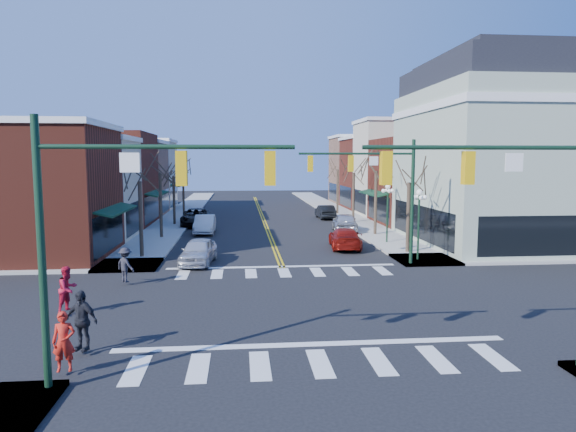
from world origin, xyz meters
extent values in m
plane|color=black|center=(0.00, 0.00, 0.00)|extent=(160.00, 160.00, 0.00)
cube|color=#9E9B93|center=(-8.75, 20.00, 0.07)|extent=(3.50, 70.00, 0.15)
cube|color=#9E9B93|center=(8.75, 20.00, 0.07)|extent=(3.50, 70.00, 0.15)
cube|color=maroon|center=(-15.50, 11.75, 4.00)|extent=(10.00, 8.50, 8.00)
cube|color=beige|center=(-15.50, 19.50, 3.75)|extent=(10.00, 7.00, 7.50)
cube|color=maroon|center=(-15.50, 27.50, 4.25)|extent=(10.00, 9.00, 8.50)
cube|color=#996C54|center=(-15.50, 35.75, 3.90)|extent=(10.00, 7.50, 7.80)
cube|color=beige|center=(-15.50, 43.50, 4.10)|extent=(10.00, 8.00, 8.20)
cube|color=maroon|center=(15.50, 25.75, 4.00)|extent=(10.00, 8.50, 8.00)
cube|color=beige|center=(15.50, 33.50, 5.00)|extent=(10.00, 7.00, 10.00)
cube|color=maroon|center=(15.50, 41.00, 4.25)|extent=(10.00, 8.00, 8.50)
cube|color=#996C54|center=(15.50, 49.00, 4.50)|extent=(10.00, 8.00, 9.00)
cube|color=#9FAF97|center=(16.50, 14.50, 5.50)|extent=(12.00, 14.00, 11.00)
cube|color=white|center=(16.50, 14.50, 9.60)|extent=(12.25, 14.25, 0.50)
cube|color=black|center=(16.50, 14.50, 11.90)|extent=(11.40, 13.40, 1.80)
cube|color=black|center=(16.50, 14.50, 13.00)|extent=(9.80, 11.80, 0.60)
cylinder|color=#14331E|center=(-7.40, -7.40, 3.60)|extent=(0.20, 0.20, 7.20)
cylinder|color=#14331E|center=(-4.15, -7.40, 6.40)|extent=(6.50, 0.12, 0.12)
cube|color=gold|center=(-3.83, -7.40, 5.85)|extent=(0.28, 0.28, 0.90)
cube|color=gold|center=(-1.55, -7.40, 5.85)|extent=(0.28, 0.28, 0.90)
cylinder|color=#14331E|center=(4.15, -7.40, 6.40)|extent=(6.50, 0.12, 0.12)
cube|color=gold|center=(3.83, -7.40, 5.85)|extent=(0.28, 0.28, 0.90)
cube|color=gold|center=(1.55, -7.40, 5.85)|extent=(0.28, 0.28, 0.90)
cylinder|color=#14331E|center=(7.40, 7.40, 3.60)|extent=(0.20, 0.20, 7.20)
cylinder|color=#14331E|center=(4.15, 7.40, 6.40)|extent=(6.50, 0.12, 0.12)
cube|color=gold|center=(3.83, 7.40, 5.85)|extent=(0.28, 0.28, 0.90)
cube|color=gold|center=(1.55, 7.40, 5.85)|extent=(0.28, 0.28, 0.90)
cylinder|color=#14331E|center=(8.20, 8.50, 2.00)|extent=(0.12, 0.12, 4.00)
sphere|color=white|center=(8.20, 8.50, 4.15)|extent=(0.36, 0.36, 0.36)
cylinder|color=#14331E|center=(8.20, 15.00, 2.00)|extent=(0.12, 0.12, 4.00)
sphere|color=white|center=(8.20, 15.00, 4.15)|extent=(0.36, 0.36, 0.36)
cylinder|color=#382B21|center=(-8.40, 11.00, 2.38)|extent=(0.24, 0.24, 4.76)
cylinder|color=#382B21|center=(-8.40, 19.00, 2.52)|extent=(0.24, 0.24, 5.04)
cylinder|color=#382B21|center=(-8.40, 27.00, 2.27)|extent=(0.24, 0.24, 4.55)
cylinder|color=#382B21|center=(-8.40, 35.00, 2.45)|extent=(0.24, 0.24, 4.90)
cylinder|color=#382B21|center=(8.40, 11.00, 2.31)|extent=(0.24, 0.24, 4.62)
cylinder|color=#382B21|center=(8.40, 19.00, 2.59)|extent=(0.24, 0.24, 5.18)
cylinder|color=#382B21|center=(8.40, 27.00, 2.42)|extent=(0.24, 0.24, 4.83)
cylinder|color=#382B21|center=(8.40, 35.00, 2.48)|extent=(0.24, 0.24, 4.97)
imported|color=silver|center=(-4.80, 9.07, 0.74)|extent=(2.25, 4.52, 1.48)
imported|color=silver|center=(-5.27, 21.67, 0.74)|extent=(1.64, 4.54, 1.49)
imported|color=black|center=(-6.40, 26.65, 0.79)|extent=(2.83, 5.77, 1.58)
imported|color=maroon|center=(4.80, 13.46, 0.71)|extent=(2.46, 5.05, 1.42)
imported|color=#B8B7BD|center=(6.40, 21.25, 0.82)|extent=(2.49, 5.02, 1.64)
imported|color=black|center=(6.40, 31.16, 0.71)|extent=(1.64, 4.33, 1.41)
imported|color=red|center=(-7.30, -6.41, 1.00)|extent=(0.66, 0.47, 1.71)
imported|color=red|center=(-9.08, -0.51, 1.05)|extent=(0.99, 1.08, 1.79)
imported|color=black|center=(-7.30, -4.79, 1.10)|extent=(1.21, 0.85, 1.90)
imported|color=#23212A|center=(-7.91, 4.22, 1.00)|extent=(1.25, 1.18, 1.70)
camera|label=1|loc=(-2.33, -20.82, 6.08)|focal=32.00mm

